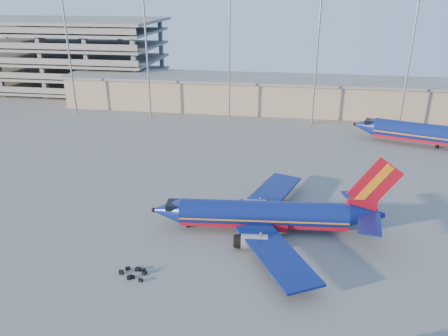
{
  "coord_description": "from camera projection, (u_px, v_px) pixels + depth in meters",
  "views": [
    {
      "loc": [
        10.19,
        -56.7,
        30.37
      ],
      "look_at": [
        0.14,
        6.0,
        4.0
      ],
      "focal_mm": 35.0,
      "sensor_mm": 36.0,
      "label": 1
    }
  ],
  "objects": [
    {
      "name": "luggage_pile",
      "position": [
        134.0,
        273.0,
        49.77
      ],
      "size": [
        3.15,
        2.41,
        0.51
      ],
      "color": "black",
      "rests_on": "ground"
    },
    {
      "name": "aircraft_main",
      "position": [
        269.0,
        215.0,
        58.1
      ],
      "size": [
        32.36,
        31.02,
        10.96
      ],
      "rotation": [
        0.0,
        0.0,
        0.09
      ],
      "color": "navy",
      "rests_on": "ground"
    },
    {
      "name": "ground",
      "position": [
        217.0,
        208.0,
        64.84
      ],
      "size": [
        220.0,
        220.0,
        0.0
      ],
      "primitive_type": "plane",
      "color": "slate",
      "rests_on": "ground"
    },
    {
      "name": "terminal_building",
      "position": [
        292.0,
        94.0,
        114.61
      ],
      "size": [
        122.0,
        16.0,
        8.5
      ],
      "color": "tan",
      "rests_on": "ground"
    },
    {
      "name": "light_mast_row",
      "position": [
        273.0,
        48.0,
        99.32
      ],
      "size": [
        101.6,
        1.6,
        28.65
      ],
      "color": "gray",
      "rests_on": "ground"
    },
    {
      "name": "aircraft_second",
      "position": [
        445.0,
        135.0,
        87.57
      ],
      "size": [
        35.69,
        18.18,
        12.43
      ],
      "rotation": [
        0.0,
        0.0,
        -0.3
      ],
      "color": "navy",
      "rests_on": "ground"
    },
    {
      "name": "parking_garage",
      "position": [
        63.0,
        51.0,
        136.92
      ],
      "size": [
        62.0,
        32.0,
        21.4
      ],
      "color": "slate",
      "rests_on": "ground"
    }
  ]
}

